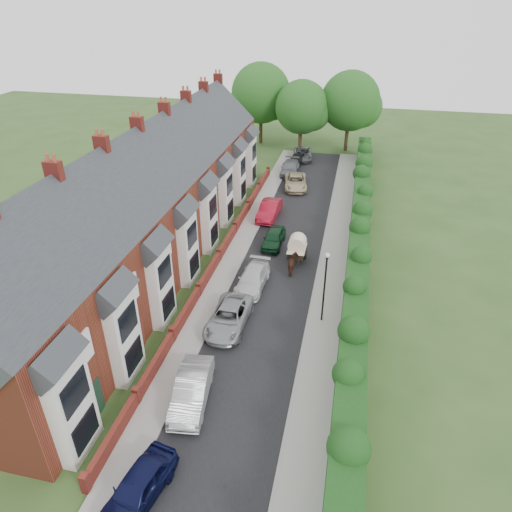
{
  "coord_description": "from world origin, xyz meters",
  "views": [
    {
      "loc": [
        4.36,
        -20.08,
        18.73
      ],
      "look_at": [
        -1.82,
        7.69,
        2.2
      ],
      "focal_mm": 32.0,
      "sensor_mm": 36.0,
      "label": 1
    }
  ],
  "objects_px": {
    "car_silver_b": "(229,317)",
    "horse_cart": "(297,246)",
    "car_green": "(274,238)",
    "car_grey": "(290,168)",
    "lamppost": "(325,279)",
    "car_black": "(297,159)",
    "car_red": "(269,210)",
    "car_beige": "(296,182)",
    "car_silver_a": "(192,390)",
    "horse": "(293,265)",
    "car_white": "(253,279)",
    "car_navy": "(138,488)"
  },
  "relations": [
    {
      "from": "car_white",
      "to": "car_silver_b",
      "type": "bearing_deg",
      "value": -93.38
    },
    {
      "from": "car_grey",
      "to": "horse_cart",
      "type": "bearing_deg",
      "value": -82.3
    },
    {
      "from": "car_beige",
      "to": "horse_cart",
      "type": "relative_size",
      "value": 1.59
    },
    {
      "from": "car_black",
      "to": "car_beige",
      "type": "bearing_deg",
      "value": -73.26
    },
    {
      "from": "car_beige",
      "to": "lamppost",
      "type": "bearing_deg",
      "value": -86.84
    },
    {
      "from": "car_beige",
      "to": "car_silver_a",
      "type": "bearing_deg",
      "value": -101.04
    },
    {
      "from": "car_silver_a",
      "to": "car_grey",
      "type": "relative_size",
      "value": 0.94
    },
    {
      "from": "car_beige",
      "to": "horse_cart",
      "type": "height_order",
      "value": "horse_cart"
    },
    {
      "from": "car_silver_a",
      "to": "horse",
      "type": "distance_m",
      "value": 14.04
    },
    {
      "from": "car_navy",
      "to": "car_beige",
      "type": "height_order",
      "value": "car_navy"
    },
    {
      "from": "car_green",
      "to": "car_red",
      "type": "height_order",
      "value": "car_red"
    },
    {
      "from": "car_silver_a",
      "to": "car_red",
      "type": "relative_size",
      "value": 0.99
    },
    {
      "from": "car_grey",
      "to": "car_black",
      "type": "relative_size",
      "value": 1.25
    },
    {
      "from": "car_beige",
      "to": "horse",
      "type": "relative_size",
      "value": 2.89
    },
    {
      "from": "car_black",
      "to": "horse_cart",
      "type": "relative_size",
      "value": 1.25
    },
    {
      "from": "lamppost",
      "to": "car_white",
      "type": "xyz_separation_m",
      "value": [
        -5.31,
        3.0,
        -2.62
      ]
    },
    {
      "from": "car_white",
      "to": "car_grey",
      "type": "xyz_separation_m",
      "value": [
        -1.04,
        24.17,
        0.05
      ]
    },
    {
      "from": "car_beige",
      "to": "car_grey",
      "type": "distance_m",
      "value": 4.44
    },
    {
      "from": "car_navy",
      "to": "car_silver_b",
      "type": "bearing_deg",
      "value": 98.28
    },
    {
      "from": "car_silver_a",
      "to": "horse_cart",
      "type": "height_order",
      "value": "horse_cart"
    },
    {
      "from": "lamppost",
      "to": "car_black",
      "type": "relative_size",
      "value": 1.3
    },
    {
      "from": "car_silver_b",
      "to": "car_white",
      "type": "bearing_deg",
      "value": 85.18
    },
    {
      "from": "car_navy",
      "to": "car_green",
      "type": "xyz_separation_m",
      "value": [
        1.4,
        23.34,
        -0.04
      ]
    },
    {
      "from": "lamppost",
      "to": "car_beige",
      "type": "bearing_deg",
      "value": 102.45
    },
    {
      "from": "car_silver_b",
      "to": "horse_cart",
      "type": "height_order",
      "value": "horse_cart"
    },
    {
      "from": "car_grey",
      "to": "car_beige",
      "type": "bearing_deg",
      "value": -75.87
    },
    {
      "from": "car_beige",
      "to": "car_black",
      "type": "relative_size",
      "value": 1.28
    },
    {
      "from": "car_green",
      "to": "car_black",
      "type": "relative_size",
      "value": 1.0
    },
    {
      "from": "lamppost",
      "to": "car_grey",
      "type": "height_order",
      "value": "lamppost"
    },
    {
      "from": "car_red",
      "to": "car_beige",
      "type": "height_order",
      "value": "car_red"
    },
    {
      "from": "car_white",
      "to": "car_beige",
      "type": "xyz_separation_m",
      "value": [
        0.25,
        19.92,
        0.03
      ]
    },
    {
      "from": "lamppost",
      "to": "car_red",
      "type": "bearing_deg",
      "value": 113.3
    },
    {
      "from": "car_silver_a",
      "to": "horse",
      "type": "relative_size",
      "value": 2.67
    },
    {
      "from": "car_navy",
      "to": "car_beige",
      "type": "bearing_deg",
      "value": 99.07
    },
    {
      "from": "car_navy",
      "to": "horse",
      "type": "bearing_deg",
      "value": 90.31
    },
    {
      "from": "car_navy",
      "to": "horse",
      "type": "height_order",
      "value": "horse"
    },
    {
      "from": "car_grey",
      "to": "car_silver_b",
      "type": "bearing_deg",
      "value": -91.61
    },
    {
      "from": "car_silver_b",
      "to": "car_grey",
      "type": "bearing_deg",
      "value": 92.1
    },
    {
      "from": "car_silver_b",
      "to": "horse_cart",
      "type": "bearing_deg",
      "value": 72.31
    },
    {
      "from": "lamppost",
      "to": "car_black",
      "type": "distance_m",
      "value": 31.69
    },
    {
      "from": "horse",
      "to": "car_silver_a",
      "type": "bearing_deg",
      "value": 69.34
    },
    {
      "from": "horse_cart",
      "to": "car_silver_a",
      "type": "bearing_deg",
      "value": -101.98
    },
    {
      "from": "horse",
      "to": "horse_cart",
      "type": "bearing_deg",
      "value": -97.08
    },
    {
      "from": "car_green",
      "to": "car_grey",
      "type": "relative_size",
      "value": 0.8
    },
    {
      "from": "car_green",
      "to": "horse",
      "type": "xyz_separation_m",
      "value": [
        2.29,
        -4.09,
        0.06
      ]
    },
    {
      "from": "lamppost",
      "to": "car_silver_a",
      "type": "bearing_deg",
      "value": -126.23
    },
    {
      "from": "car_silver_a",
      "to": "car_silver_b",
      "type": "height_order",
      "value": "car_silver_a"
    },
    {
      "from": "horse_cart",
      "to": "car_black",
      "type": "bearing_deg",
      "value": 98.01
    },
    {
      "from": "car_silver_a",
      "to": "car_grey",
      "type": "height_order",
      "value": "car_silver_a"
    },
    {
      "from": "car_navy",
      "to": "car_silver_a",
      "type": "bearing_deg",
      "value": 97.15
    }
  ]
}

